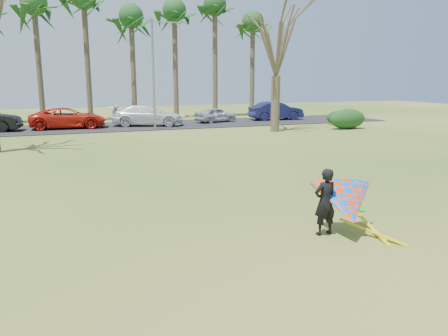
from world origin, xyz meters
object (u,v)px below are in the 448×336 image
object	(u,v)px
kite_flyer	(344,203)
streetlight	(155,69)
car_3	(148,115)
car_4	(216,115)
car_2	(68,118)
bare_tree_right	(277,38)
car_5	(276,111)

from	to	relation	value
kite_flyer	streetlight	bearing A→B (deg)	88.94
car_3	car_4	xyz separation A→B (m)	(6.08, 0.74, -0.18)
car_2	car_4	bearing A→B (deg)	-85.33
bare_tree_right	car_4	xyz separation A→B (m)	(-1.94, 7.43, -5.87)
streetlight	car_3	bearing A→B (deg)	93.94
bare_tree_right	car_2	size ratio (longest dim) A/B	1.64
car_3	car_5	size ratio (longest dim) A/B	1.14
bare_tree_right	kite_flyer	size ratio (longest dim) A/B	3.86
car_3	car_5	xyz separation A→B (m)	(12.03, 0.91, -0.00)
bare_tree_right	car_3	size ratio (longest dim) A/B	1.63
bare_tree_right	car_5	xyz separation A→B (m)	(4.00, 7.60, -5.69)
car_3	kite_flyer	bearing A→B (deg)	-163.04
car_3	kite_flyer	xyz separation A→B (m)	(-0.25, -26.50, -0.03)
streetlight	car_4	bearing A→B (deg)	30.17
car_2	car_3	world-z (taller)	car_3
car_3	car_2	bearing A→B (deg)	104.95
car_2	streetlight	bearing A→B (deg)	-113.01
car_2	car_5	distance (m)	18.06
car_5	kite_flyer	xyz separation A→B (m)	(-12.28, -27.41, -0.03)
car_5	car_3	bearing A→B (deg)	96.30
car_2	car_4	distance (m)	12.12
bare_tree_right	kite_flyer	distance (m)	22.22
streetlight	car_2	bearing A→B (deg)	154.55
car_2	kite_flyer	size ratio (longest dim) A/B	2.35
car_4	car_5	world-z (taller)	car_5
car_2	car_5	bearing A→B (deg)	-85.53
car_2	car_3	size ratio (longest dim) A/B	0.99
bare_tree_right	car_2	world-z (taller)	bare_tree_right
car_4	car_5	size ratio (longest dim) A/B	0.76
car_2	kite_flyer	world-z (taller)	kite_flyer
bare_tree_right	car_3	xyz separation A→B (m)	(-8.03, 6.69, -5.69)
car_4	kite_flyer	world-z (taller)	kite_flyer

